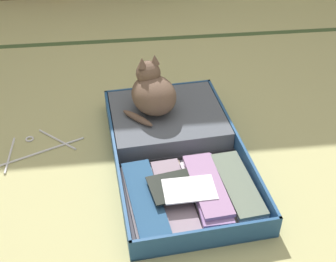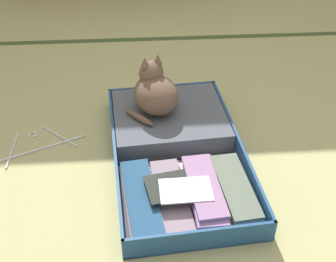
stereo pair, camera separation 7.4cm
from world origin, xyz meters
name	(u,v)px [view 1 (the left image)]	position (x,y,z in m)	size (l,w,h in m)	color
ground_plane	(195,170)	(0.00, 0.00, 0.00)	(10.00, 10.00, 0.00)	tan
tatami_border	(163,38)	(0.00, 1.31, 0.00)	(4.80, 0.05, 0.00)	#3D532C
open_suitcase	(176,145)	(-0.07, 0.13, 0.05)	(0.64, 1.03, 0.11)	navy
black_cat	(152,92)	(-0.15, 0.34, 0.20)	(0.30, 0.31, 0.27)	brown
clothes_hanger	(35,149)	(-0.72, 0.23, 0.00)	(0.42, 0.30, 0.01)	silver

